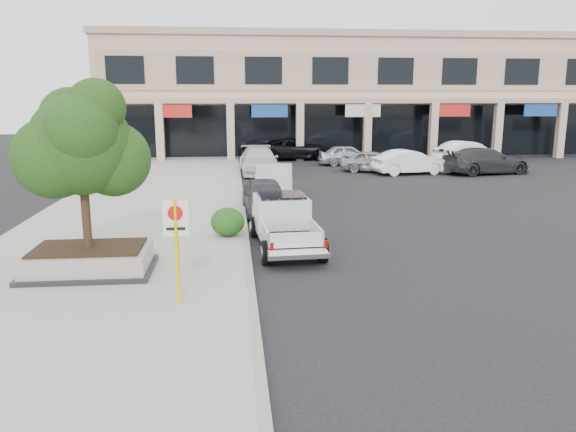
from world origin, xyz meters
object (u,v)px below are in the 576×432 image
object	(u,v)px
curb_car_d	(259,155)
no_parking_sign	(176,237)
curb_car_b	(274,181)
pickup_truck	(285,224)
lot_car_f	(467,153)
lot_car_c	(486,161)
lot_car_b	(410,162)
planter_tree	(88,145)
lot_car_a	(373,161)
curb_car_a	(265,196)
lot_car_e	(348,155)
lot_car_d	(296,149)
planter	(90,260)
curb_car_c	(259,161)

from	to	relation	value
curb_car_d	no_parking_sign	bearing A→B (deg)	-103.39
curb_car_b	curb_car_d	distance (m)	13.45
pickup_truck	lot_car_f	xyz separation A→B (m)	(14.62, 20.79, 0.02)
lot_car_c	lot_car_b	bearing A→B (deg)	75.18
planter_tree	lot_car_a	world-z (taller)	planter_tree
curb_car_a	lot_car_f	bearing A→B (deg)	43.49
curb_car_b	curb_car_d	xyz separation A→B (m)	(-0.07, 13.45, -0.11)
lot_car_a	lot_car_e	world-z (taller)	lot_car_e
lot_car_a	no_parking_sign	bearing A→B (deg)	177.16
pickup_truck	curb_car_b	distance (m)	8.80
lot_car_a	lot_car_d	xyz separation A→B (m)	(-3.96, 7.53, 0.12)
curb_car_a	curb_car_d	world-z (taller)	curb_car_a
planter	curb_car_c	world-z (taller)	curb_car_c
lot_car_b	planter_tree	bearing A→B (deg)	132.16
planter_tree	curb_car_d	size ratio (longest dim) A/B	0.84
pickup_truck	planter	bearing A→B (deg)	-159.35
planter_tree	lot_car_f	bearing A→B (deg)	49.31
no_parking_sign	curb_car_a	size ratio (longest dim) A/B	0.55
no_parking_sign	curb_car_b	size ratio (longest dim) A/B	0.49
curb_car_b	curb_car_c	size ratio (longest dim) A/B	0.86
lot_car_c	curb_car_d	bearing A→B (deg)	53.14
lot_car_e	lot_car_a	bearing A→B (deg)	-165.92
lot_car_f	curb_car_d	bearing A→B (deg)	64.81
no_parking_sign	lot_car_e	size ratio (longest dim) A/B	0.57
curb_car_d	curb_car_c	bearing A→B (deg)	-99.49
planter_tree	curb_car_b	bearing A→B (deg)	63.56
curb_car_d	lot_car_b	distance (m)	10.73
lot_car_c	no_parking_sign	bearing A→B (deg)	130.09
curb_car_d	lot_car_c	bearing A→B (deg)	-32.47
planter_tree	lot_car_f	world-z (taller)	planter_tree
pickup_truck	lot_car_f	world-z (taller)	lot_car_f
curb_car_a	no_parking_sign	bearing A→B (deg)	-106.43
pickup_truck	lot_car_f	size ratio (longest dim) A/B	1.02
lot_car_a	lot_car_d	world-z (taller)	lot_car_d
no_parking_sign	curb_car_c	distance (m)	22.28
planter	curb_car_c	distance (m)	20.32
curb_car_c	pickup_truck	bearing A→B (deg)	-92.01
curb_car_d	curb_car_b	bearing A→B (deg)	-96.66
curb_car_a	lot_car_d	bearing A→B (deg)	77.33
curb_car_d	planter_tree	bearing A→B (deg)	-109.41
lot_car_b	curb_car_a	bearing A→B (deg)	129.12
lot_car_d	lot_car_f	bearing A→B (deg)	-109.72
no_parking_sign	lot_car_a	distance (m)	24.25
curb_car_a	planter	bearing A→B (deg)	-125.66
pickup_truck	planter_tree	bearing A→B (deg)	-160.23
curb_car_a	lot_car_d	xyz separation A→B (m)	(3.47, 19.53, 0.08)
curb_car_a	curb_car_d	size ratio (longest dim) A/B	0.87
no_parking_sign	lot_car_b	bearing A→B (deg)	60.49
lot_car_b	lot_car_f	distance (m)	7.27
curb_car_a	lot_car_e	distance (m)	17.04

